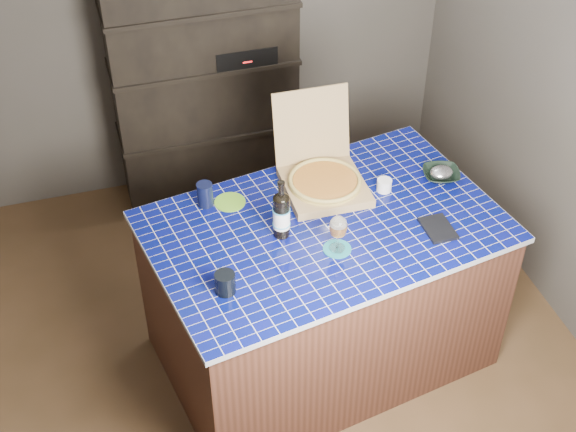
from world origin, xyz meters
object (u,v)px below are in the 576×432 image
object	(u,v)px
kitchen_island	(322,292)
pizza_box	(323,178)
mead_bottle	(281,214)
wine_glass	(338,228)
dvd_case	(438,228)
bowl	(441,175)

from	to	relation	value
kitchen_island	pizza_box	bearing A→B (deg)	63.31
mead_bottle	wine_glass	bearing A→B (deg)	-38.92
kitchen_island	dvd_case	bearing A→B (deg)	-30.89
wine_glass	bowl	xyz separation A→B (m)	(0.73, 0.38, -0.12)
pizza_box	dvd_case	size ratio (longest dim) A/B	2.61
pizza_box	dvd_case	bearing A→B (deg)	-47.37
kitchen_island	bowl	distance (m)	0.91
kitchen_island	mead_bottle	bearing A→B (deg)	172.70
pizza_box	bowl	size ratio (longest dim) A/B	2.60
bowl	mead_bottle	bearing A→B (deg)	-168.50
kitchen_island	mead_bottle	size ratio (longest dim) A/B	5.83
wine_glass	bowl	world-z (taller)	wine_glass
kitchen_island	wine_glass	bearing A→B (deg)	-101.30
mead_bottle	wine_glass	size ratio (longest dim) A/B	1.66
dvd_case	pizza_box	bearing A→B (deg)	131.66
pizza_box	dvd_case	distance (m)	0.67
pizza_box	kitchen_island	bearing A→B (deg)	-105.87
bowl	dvd_case	bearing A→B (deg)	-116.83
mead_bottle	wine_glass	xyz separation A→B (m)	(0.23, -0.19, 0.01)
kitchen_island	mead_bottle	distance (m)	0.66
wine_glass	bowl	bearing A→B (deg)	27.48
dvd_case	bowl	distance (m)	0.44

